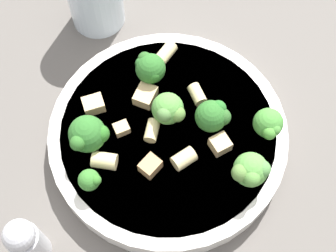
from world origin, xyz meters
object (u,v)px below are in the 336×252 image
object	(u,v)px
rigatoni_1	(197,94)
pepper_shaker	(26,241)
chicken_chunk_3	(220,144)
pasta_bowl	(168,135)
broccoli_floret_1	(88,135)
rigatoni_4	(104,161)
broccoli_floret_3	(251,171)
broccoli_floret_5	(150,68)
chicken_chunk_4	(145,96)
broccoli_floret_0	(213,116)
broccoli_floret_4	(169,110)
chicken_chunk_1	(122,128)
chicken_chunk_0	(94,105)
rigatoni_3	(184,159)
chicken_chunk_2	(150,166)
rigatoni_2	(166,53)
broccoli_floret_2	(91,182)
rigatoni_0	(152,131)
broccoli_floret_6	(269,124)

from	to	relation	value
rigatoni_1	pepper_shaker	xyz separation A→B (m)	(0.02, -0.24, 0.00)
rigatoni_1	chicken_chunk_3	bearing A→B (deg)	-19.27
pasta_bowl	broccoli_floret_1	bearing A→B (deg)	-118.18
rigatoni_4	pepper_shaker	world-z (taller)	pepper_shaker
broccoli_floret_3	broccoli_floret_5	size ratio (longest dim) A/B	1.13
broccoli_floret_1	broccoli_floret_5	world-z (taller)	broccoli_floret_1
broccoli_floret_5	chicken_chunk_4	distance (m)	0.03
broccoli_floret_0	broccoli_floret_4	bearing A→B (deg)	-138.87
pasta_bowl	chicken_chunk_1	distance (m)	0.05
broccoli_floret_1	rigatoni_1	bearing A→B (deg)	76.90
pasta_bowl	rigatoni_4	world-z (taller)	rigatoni_4
broccoli_floret_0	chicken_chunk_0	size ratio (longest dim) A/B	1.69
broccoli_floret_3	chicken_chunk_3	xyz separation A→B (m)	(-0.05, 0.00, -0.02)
rigatoni_3	broccoli_floret_1	bearing A→B (deg)	-141.40
chicken_chunk_3	chicken_chunk_4	size ratio (longest dim) A/B	0.76
rigatoni_4	rigatoni_1	bearing A→B (deg)	89.56
rigatoni_4	pepper_shaker	xyz separation A→B (m)	(0.02, -0.11, 0.00)
chicken_chunk_2	chicken_chunk_3	distance (m)	0.08
broccoli_floret_4	rigatoni_2	xyz separation A→B (m)	(-0.07, 0.05, -0.01)
chicken_chunk_0	pepper_shaker	size ratio (longest dim) A/B	0.29
pasta_bowl	chicken_chunk_4	world-z (taller)	chicken_chunk_4
pepper_shaker	chicken_chunk_1	bearing A→B (deg)	105.52
broccoli_floret_2	broccoli_floret_5	distance (m)	0.15
broccoli_floret_0	broccoli_floret_3	size ratio (longest dim) A/B	0.87
broccoli_floret_2	chicken_chunk_3	size ratio (longest dim) A/B	1.61
rigatoni_0	broccoli_floret_3	bearing A→B (deg)	21.63
broccoli_floret_6	chicken_chunk_2	world-z (taller)	broccoli_floret_6
broccoli_floret_5	chicken_chunk_4	size ratio (longest dim) A/B	1.55
broccoli_floret_4	rigatoni_2	world-z (taller)	broccoli_floret_4
broccoli_floret_6	broccoli_floret_3	bearing A→B (deg)	-63.33
broccoli_floret_3	rigatoni_3	size ratio (longest dim) A/B	1.84
chicken_chunk_0	chicken_chunk_4	xyz separation A→B (m)	(0.03, 0.05, -0.00)
chicken_chunk_1	broccoli_floret_4	bearing A→B (deg)	66.31
broccoli_floret_6	broccoli_floret_2	bearing A→B (deg)	-110.64
broccoli_floret_0	broccoli_floret_4	xyz separation A→B (m)	(-0.04, -0.03, -0.00)
rigatoni_2	chicken_chunk_4	bearing A→B (deg)	-61.40
broccoli_floret_0	rigatoni_0	world-z (taller)	broccoli_floret_0
broccoli_floret_4	rigatoni_4	size ratio (longest dim) A/B	1.46
broccoli_floret_4	rigatoni_0	distance (m)	0.03
broccoli_floret_1	chicken_chunk_1	bearing A→B (deg)	77.02
chicken_chunk_1	chicken_chunk_3	bearing A→B (deg)	39.84
broccoli_floret_2	rigatoni_0	xyz separation A→B (m)	(-0.01, 0.09, -0.01)
broccoli_floret_3	pepper_shaker	size ratio (longest dim) A/B	0.56
rigatoni_3	chicken_chunk_0	bearing A→B (deg)	-163.04
rigatoni_1	rigatoni_4	bearing A→B (deg)	-90.44
broccoli_floret_6	chicken_chunk_0	world-z (taller)	broccoli_floret_6
rigatoni_2	chicken_chunk_1	xyz separation A→B (m)	(0.04, -0.10, -0.00)
chicken_chunk_4	broccoli_floret_6	bearing A→B (deg)	31.86
pasta_bowl	rigatoni_2	distance (m)	0.10
rigatoni_1	pepper_shaker	distance (m)	0.24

